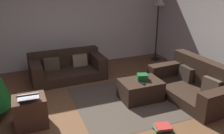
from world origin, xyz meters
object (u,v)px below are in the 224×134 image
object	(u,v)px
tv_remote	(142,83)
gift_box	(142,77)
couch_left	(67,68)
corner_lamp	(159,6)
book_stack	(162,127)
side_table	(30,112)
couch_right	(195,84)
ottoman	(140,90)
laptop	(28,97)

from	to	relation	value
tv_remote	gift_box	bearing A→B (deg)	52.59
couch_left	corner_lamp	xyz separation A→B (m)	(2.71, 0.37, 1.31)
couch_left	book_stack	distance (m)	2.91
gift_box	side_table	size ratio (longest dim) A/B	0.39
couch_left	book_stack	bearing A→B (deg)	107.90
couch_left	couch_right	distance (m)	2.98
couch_right	book_stack	distance (m)	1.47
ottoman	laptop	bearing A→B (deg)	-174.11
couch_right	ottoman	bearing A→B (deg)	69.13
side_table	couch_left	bearing A→B (deg)	61.63
gift_box	corner_lamp	xyz separation A→B (m)	(1.52, 1.99, 1.10)
gift_box	corner_lamp	world-z (taller)	corner_lamp
ottoman	book_stack	size ratio (longest dim) A/B	2.51
tv_remote	side_table	size ratio (longest dim) A/B	0.31
tv_remote	side_table	xyz separation A→B (m)	(-2.09, -0.04, -0.15)
laptop	corner_lamp	xyz separation A→B (m)	(3.70, 2.25, 0.99)
gift_box	laptop	xyz separation A→B (m)	(-2.18, -0.26, 0.11)
couch_left	side_table	distance (m)	2.07
couch_right	gift_box	xyz separation A→B (m)	(-1.04, 0.36, 0.18)
book_stack	laptop	bearing A→B (deg)	156.45
couch_left	couch_right	size ratio (longest dim) A/B	0.97
couch_right	ottoman	distance (m)	1.13
couch_left	gift_box	bearing A→B (deg)	124.44
laptop	side_table	bearing A→B (deg)	87.78
gift_box	laptop	size ratio (longest dim) A/B	0.51
couch_right	tv_remote	distance (m)	1.15
gift_box	corner_lamp	size ratio (longest dim) A/B	0.11
gift_box	tv_remote	bearing A→B (deg)	-119.82
tv_remote	side_table	distance (m)	2.09
gift_box	book_stack	distance (m)	1.21
ottoman	tv_remote	distance (m)	0.24
ottoman	side_table	world-z (taller)	side_table
couch_right	book_stack	world-z (taller)	couch_right
side_table	corner_lamp	world-z (taller)	corner_lamp
couch_right	gift_box	world-z (taller)	couch_right
couch_left	couch_right	world-z (taller)	couch_right
side_table	laptop	size ratio (longest dim) A/B	1.33
book_stack	tv_remote	bearing A→B (deg)	82.70
ottoman	side_table	size ratio (longest dim) A/B	1.55
corner_lamp	couch_right	bearing A→B (deg)	-101.70
couch_left	corner_lamp	world-z (taller)	corner_lamp
couch_right	book_stack	bearing A→B (deg)	116.83
ottoman	book_stack	bearing A→B (deg)	-98.52
couch_left	gift_box	distance (m)	2.03
couch_right	gift_box	bearing A→B (deg)	66.56
ottoman	tv_remote	bearing A→B (deg)	-108.15
couch_left	gift_box	world-z (taller)	couch_left
couch_left	ottoman	bearing A→B (deg)	122.69
tv_remote	laptop	bearing A→B (deg)	175.20
laptop	ottoman	bearing A→B (deg)	5.89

